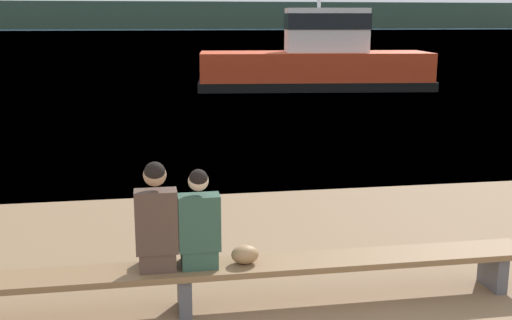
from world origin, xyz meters
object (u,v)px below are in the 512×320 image
object	(u,v)px
bench_main	(184,275)
shopping_bag	(245,255)
person_right	(199,225)
tugboat_red	(317,64)
person_left	(156,222)

from	to	relation	value
bench_main	shopping_bag	size ratio (longest dim) A/B	26.22
bench_main	shopping_bag	bearing A→B (deg)	0.76
person_right	shopping_bag	size ratio (longest dim) A/B	3.60
person_right	tugboat_red	world-z (taller)	tugboat_red
shopping_bag	person_left	bearing A→B (deg)	-179.28
shopping_bag	tugboat_red	bearing A→B (deg)	72.86
shopping_bag	tugboat_red	world-z (taller)	tugboat_red
person_left	shopping_bag	xyz separation A→B (m)	(0.83, 0.01, -0.38)
bench_main	person_left	size ratio (longest dim) A/B	6.69
person_left	person_right	world-z (taller)	person_left
person_right	tugboat_red	distance (m)	20.28
bench_main	shopping_bag	distance (m)	0.61
person_left	person_right	xyz separation A→B (m)	(0.39, 0.00, -0.06)
person_right	tugboat_red	bearing A→B (deg)	71.69
bench_main	shopping_bag	world-z (taller)	shopping_bag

